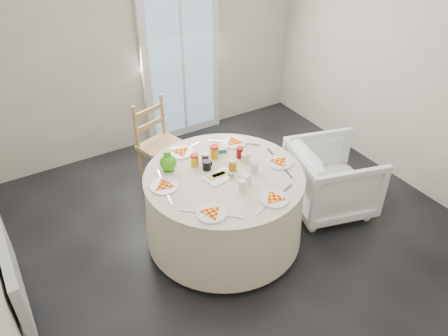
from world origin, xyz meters
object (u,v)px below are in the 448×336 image
radiator (11,269)px  table (224,207)px  wooden_chair (162,145)px  green_pitcher (168,156)px  armchair (332,175)px

radiator → table: (1.76, -0.20, -0.01)m
wooden_chair → green_pitcher: bearing=-126.3°
table → green_pitcher: 0.69m
radiator → armchair: armchair is taller
radiator → table: table is taller
table → wooden_chair: (-0.10, 1.10, 0.09)m
table → armchair: (1.15, -0.16, 0.02)m
radiator → wooden_chair: bearing=28.5°
wooden_chair → armchair: wooden_chair is taller
armchair → green_pitcher: bearing=88.7°
armchair → green_pitcher: (-1.52, 0.46, 0.48)m
table → green_pitcher: green_pitcher is taller
radiator → armchair: size_ratio=1.29×
radiator → wooden_chair: size_ratio=1.06×
radiator → wooden_chair: wooden_chair is taller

